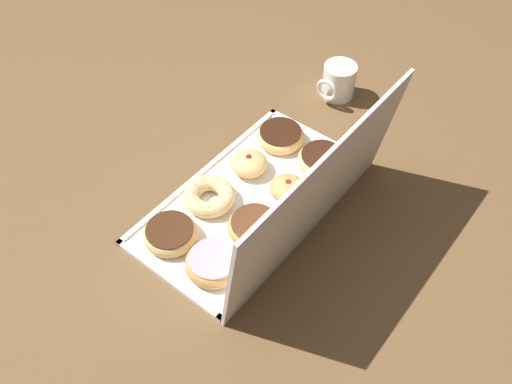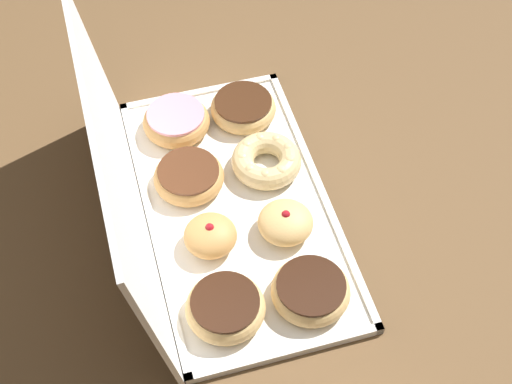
{
  "view_description": "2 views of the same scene",
  "coord_description": "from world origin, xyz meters",
  "px_view_note": "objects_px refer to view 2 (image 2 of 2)",
  "views": [
    {
      "loc": [
        0.63,
        0.51,
        0.97
      ],
      "look_at": [
        -0.0,
        0.01,
        0.04
      ],
      "focal_mm": 38.8,
      "sensor_mm": 36.0,
      "label": 1
    },
    {
      "loc": [
        -0.7,
        0.17,
        0.99
      ],
      "look_at": [
        -0.01,
        -0.03,
        0.05
      ],
      "focal_mm": 52.53,
      "sensor_mm": 36.0,
      "label": 2
    }
  ],
  "objects_px": {
    "chocolate_frosted_donut_6": "(189,176)",
    "pink_frosted_donut_7": "(176,121)",
    "donut_box": "(237,207)",
    "chocolate_frosted_donut_0": "(311,290)",
    "cruller_donut_2": "(266,160)",
    "jelly_filled_donut_1": "(285,222)",
    "jelly_filled_donut_5": "(210,236)",
    "chocolate_frosted_donut_3": "(243,108)",
    "chocolate_frosted_donut_4": "(225,307)"
  },
  "relations": [
    {
      "from": "chocolate_frosted_donut_6",
      "to": "pink_frosted_donut_7",
      "type": "xyz_separation_m",
      "value": [
        0.13,
        -0.01,
        0.0
      ]
    },
    {
      "from": "donut_box",
      "to": "chocolate_frosted_donut_6",
      "type": "height_order",
      "value": "chocolate_frosted_donut_6"
    },
    {
      "from": "chocolate_frosted_donut_6",
      "to": "pink_frosted_donut_7",
      "type": "distance_m",
      "value": 0.13
    },
    {
      "from": "chocolate_frosted_donut_0",
      "to": "cruller_donut_2",
      "type": "relative_size",
      "value": 1.0
    },
    {
      "from": "chocolate_frosted_donut_0",
      "to": "pink_frosted_donut_7",
      "type": "xyz_separation_m",
      "value": [
        0.38,
        0.12,
        0.0
      ]
    },
    {
      "from": "chocolate_frosted_donut_0",
      "to": "chocolate_frosted_donut_6",
      "type": "bearing_deg",
      "value": 25.89
    },
    {
      "from": "jelly_filled_donut_1",
      "to": "pink_frosted_donut_7",
      "type": "bearing_deg",
      "value": 24.59
    },
    {
      "from": "pink_frosted_donut_7",
      "to": "jelly_filled_donut_5",
      "type": "bearing_deg",
      "value": 179.95
    },
    {
      "from": "chocolate_frosted_donut_3",
      "to": "chocolate_frosted_donut_4",
      "type": "bearing_deg",
      "value": 161.13
    },
    {
      "from": "jelly_filled_donut_1",
      "to": "pink_frosted_donut_7",
      "type": "height_order",
      "value": "jelly_filled_donut_1"
    },
    {
      "from": "jelly_filled_donut_5",
      "to": "chocolate_frosted_donut_6",
      "type": "distance_m",
      "value": 0.13
    },
    {
      "from": "chocolate_frosted_donut_6",
      "to": "jelly_filled_donut_5",
      "type": "bearing_deg",
      "value": -177.38
    },
    {
      "from": "chocolate_frosted_donut_3",
      "to": "cruller_donut_2",
      "type": "bearing_deg",
      "value": -177.7
    },
    {
      "from": "jelly_filled_donut_1",
      "to": "chocolate_frosted_donut_6",
      "type": "height_order",
      "value": "jelly_filled_donut_1"
    },
    {
      "from": "chocolate_frosted_donut_6",
      "to": "cruller_donut_2",
      "type": "bearing_deg",
      "value": -91.02
    },
    {
      "from": "jelly_filled_donut_5",
      "to": "pink_frosted_donut_7",
      "type": "relative_size",
      "value": 0.71
    },
    {
      "from": "chocolate_frosted_donut_0",
      "to": "chocolate_frosted_donut_6",
      "type": "xyz_separation_m",
      "value": [
        0.26,
        0.13,
        0.0
      ]
    },
    {
      "from": "donut_box",
      "to": "jelly_filled_donut_1",
      "type": "distance_m",
      "value": 0.1
    },
    {
      "from": "cruller_donut_2",
      "to": "chocolate_frosted_donut_0",
      "type": "bearing_deg",
      "value": 178.45
    },
    {
      "from": "jelly_filled_donut_1",
      "to": "chocolate_frosted_donut_4",
      "type": "bearing_deg",
      "value": 132.92
    },
    {
      "from": "cruller_donut_2",
      "to": "chocolate_frosted_donut_6",
      "type": "height_order",
      "value": "cruller_donut_2"
    },
    {
      "from": "chocolate_frosted_donut_6",
      "to": "chocolate_frosted_donut_4",
      "type": "bearing_deg",
      "value": 179.47
    },
    {
      "from": "pink_frosted_donut_7",
      "to": "chocolate_frosted_donut_6",
      "type": "bearing_deg",
      "value": 177.25
    },
    {
      "from": "jelly_filled_donut_1",
      "to": "jelly_filled_donut_5",
      "type": "relative_size",
      "value": 1.06
    },
    {
      "from": "donut_box",
      "to": "chocolate_frosted_donut_4",
      "type": "height_order",
      "value": "chocolate_frosted_donut_4"
    },
    {
      "from": "chocolate_frosted_donut_0",
      "to": "jelly_filled_donut_5",
      "type": "height_order",
      "value": "jelly_filled_donut_5"
    },
    {
      "from": "cruller_donut_2",
      "to": "jelly_filled_donut_5",
      "type": "height_order",
      "value": "jelly_filled_donut_5"
    },
    {
      "from": "cruller_donut_2",
      "to": "jelly_filled_donut_1",
      "type": "bearing_deg",
      "value": 176.76
    },
    {
      "from": "chocolate_frosted_donut_0",
      "to": "chocolate_frosted_donut_3",
      "type": "xyz_separation_m",
      "value": [
        0.39,
        -0.0,
        -0.0
      ]
    },
    {
      "from": "jelly_filled_donut_5",
      "to": "pink_frosted_donut_7",
      "type": "distance_m",
      "value": 0.25
    },
    {
      "from": "donut_box",
      "to": "chocolate_frosted_donut_6",
      "type": "distance_m",
      "value": 0.1
    },
    {
      "from": "donut_box",
      "to": "chocolate_frosted_donut_3",
      "type": "bearing_deg",
      "value": -17.96
    },
    {
      "from": "chocolate_frosted_donut_4",
      "to": "chocolate_frosted_donut_6",
      "type": "height_order",
      "value": "chocolate_frosted_donut_4"
    },
    {
      "from": "donut_box",
      "to": "cruller_donut_2",
      "type": "relative_size",
      "value": 4.65
    },
    {
      "from": "cruller_donut_2",
      "to": "pink_frosted_donut_7",
      "type": "xyz_separation_m",
      "value": [
        0.13,
        0.13,
        0.0
      ]
    },
    {
      "from": "cruller_donut_2",
      "to": "chocolate_frosted_donut_3",
      "type": "xyz_separation_m",
      "value": [
        0.13,
        0.01,
        -0.0
      ]
    },
    {
      "from": "chocolate_frosted_donut_0",
      "to": "cruller_donut_2",
      "type": "height_order",
      "value": "cruller_donut_2"
    },
    {
      "from": "chocolate_frosted_donut_0",
      "to": "chocolate_frosted_donut_3",
      "type": "distance_m",
      "value": 0.39
    },
    {
      "from": "pink_frosted_donut_7",
      "to": "cruller_donut_2",
      "type": "bearing_deg",
      "value": -135.39
    },
    {
      "from": "chocolate_frosted_donut_0",
      "to": "chocolate_frosted_donut_6",
      "type": "height_order",
      "value": "same"
    },
    {
      "from": "donut_box",
      "to": "jelly_filled_donut_1",
      "type": "height_order",
      "value": "jelly_filled_donut_1"
    },
    {
      "from": "chocolate_frosted_donut_3",
      "to": "jelly_filled_donut_5",
      "type": "distance_m",
      "value": 0.28
    },
    {
      "from": "chocolate_frosted_donut_3",
      "to": "chocolate_frosted_donut_4",
      "type": "distance_m",
      "value": 0.4
    },
    {
      "from": "donut_box",
      "to": "chocolate_frosted_donut_0",
      "type": "xyz_separation_m",
      "value": [
        -0.19,
        -0.06,
        0.02
      ]
    },
    {
      "from": "pink_frosted_donut_7",
      "to": "donut_box",
      "type": "bearing_deg",
      "value": -162.98
    },
    {
      "from": "cruller_donut_2",
      "to": "jelly_filled_donut_5",
      "type": "xyz_separation_m",
      "value": [
        -0.12,
        0.13,
        0.0
      ]
    },
    {
      "from": "chocolate_frosted_donut_3",
      "to": "chocolate_frosted_donut_6",
      "type": "height_order",
      "value": "same"
    },
    {
      "from": "chocolate_frosted_donut_4",
      "to": "pink_frosted_donut_7",
      "type": "bearing_deg",
      "value": -1.27
    },
    {
      "from": "jelly_filled_donut_5",
      "to": "pink_frosted_donut_7",
      "type": "bearing_deg",
      "value": -0.05
    },
    {
      "from": "chocolate_frosted_donut_4",
      "to": "pink_frosted_donut_7",
      "type": "height_order",
      "value": "same"
    }
  ]
}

